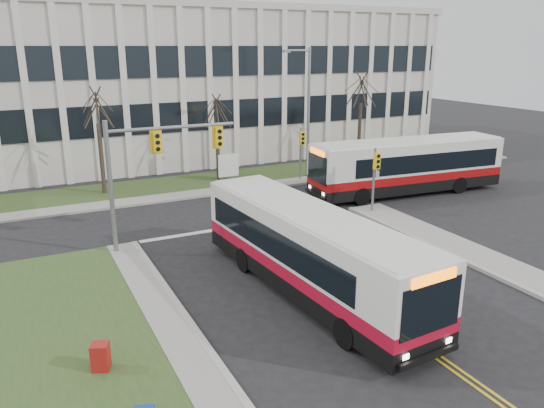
{
  "coord_description": "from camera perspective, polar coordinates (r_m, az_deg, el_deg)",
  "views": [
    {
      "loc": [
        -11.05,
        -16.68,
        9.31
      ],
      "look_at": [
        -0.18,
        5.18,
        2.0
      ],
      "focal_mm": 35.0,
      "sensor_mm": 36.0,
      "label": 1
    }
  ],
  "objects": [
    {
      "name": "ground",
      "position": [
        22.06,
        6.49,
        -8.4
      ],
      "size": [
        120.0,
        120.0,
        0.0
      ],
      "primitive_type": "plane",
      "color": "black",
      "rests_on": "ground"
    },
    {
      "name": "sidewalk_west",
      "position": [
        15.43,
        -6.24,
        -20.23
      ],
      "size": [
        1.2,
        26.0,
        0.14
      ],
      "primitive_type": "cube",
      "color": "#9E9B93",
      "rests_on": "ground"
    },
    {
      "name": "sidewalk_cross",
      "position": [
        36.86,
        0.28,
        2.15
      ],
      "size": [
        44.0,
        1.6,
        0.14
      ],
      "primitive_type": "cube",
      "color": "#9E9B93",
      "rests_on": "ground"
    },
    {
      "name": "building_lawn",
      "position": [
        39.31,
        -1.56,
        3.06
      ],
      "size": [
        44.0,
        5.0,
        0.12
      ],
      "primitive_type": "cube",
      "color": "#314A1F",
      "rests_on": "ground"
    },
    {
      "name": "office_building",
      "position": [
        49.47,
        -7.63,
        12.69
      ],
      "size": [
        40.0,
        16.0,
        12.0
      ],
      "primitive_type": "cube",
      "color": "silver",
      "rests_on": "ground"
    },
    {
      "name": "mast_arm_signal",
      "position": [
        24.97,
        -13.36,
        4.54
      ],
      "size": [
        6.11,
        0.38,
        6.2
      ],
      "color": "slate",
      "rests_on": "ground"
    },
    {
      "name": "signal_pole_near",
      "position": [
        30.58,
        11.04,
        3.5
      ],
      "size": [
        0.34,
        0.39,
        3.8
      ],
      "color": "slate",
      "rests_on": "ground"
    },
    {
      "name": "signal_pole_far",
      "position": [
        37.53,
        3.17,
        6.19
      ],
      "size": [
        0.34,
        0.39,
        3.8
      ],
      "color": "slate",
      "rests_on": "ground"
    },
    {
      "name": "streetlight",
      "position": [
        38.23,
        3.73,
        10.46
      ],
      "size": [
        2.15,
        0.25,
        9.2
      ],
      "color": "slate",
      "rests_on": "ground"
    },
    {
      "name": "directory_sign",
      "position": [
        37.65,
        -4.71,
        4.13
      ],
      "size": [
        1.5,
        0.12,
        2.0
      ],
      "color": "slate",
      "rests_on": "ground"
    },
    {
      "name": "tree_left",
      "position": [
        35.25,
        -18.31,
        9.66
      ],
      "size": [
        1.8,
        1.8,
        7.7
      ],
      "color": "#42352B",
      "rests_on": "ground"
    },
    {
      "name": "tree_mid",
      "position": [
        37.5,
        -5.97,
        9.8
      ],
      "size": [
        1.8,
        1.8,
        6.82
      ],
      "color": "#42352B",
      "rests_on": "ground"
    },
    {
      "name": "tree_right",
      "position": [
        42.91,
        9.59,
        11.9
      ],
      "size": [
        1.8,
        1.8,
        8.25
      ],
      "color": "#42352B",
      "rests_on": "ground"
    },
    {
      "name": "bus_main",
      "position": [
        20.53,
        4.03,
        -5.3
      ],
      "size": [
        3.53,
        12.5,
        3.29
      ],
      "primitive_type": null,
      "rotation": [
        0.0,
        0.0,
        0.07
      ],
      "color": "silver",
      "rests_on": "ground"
    },
    {
      "name": "bus_cross",
      "position": [
        35.54,
        14.33,
        3.84
      ],
      "size": [
        13.19,
        3.89,
        3.47
      ],
      "primitive_type": null,
      "rotation": [
        0.0,
        0.0,
        -1.65
      ],
      "color": "silver",
      "rests_on": "ground"
    },
    {
      "name": "newspaper_box_red",
      "position": [
        17.01,
        -17.94,
        -15.52
      ],
      "size": [
        0.63,
        0.61,
        0.95
      ],
      "primitive_type": "cube",
      "rotation": [
        0.0,
        0.0,
        -0.4
      ],
      "color": "maroon",
      "rests_on": "ground"
    }
  ]
}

